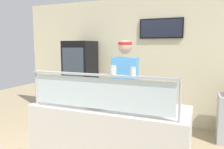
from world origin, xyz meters
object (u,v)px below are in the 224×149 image
(pepper_flake_shaker, at_px, (133,72))
(worker_figure, at_px, (125,89))
(pizza_tray, at_px, (102,103))
(pizza_server, at_px, (104,102))
(parmesan_shaker, at_px, (113,71))
(drink_fridge, at_px, (81,81))

(pepper_flake_shaker, distance_m, worker_figure, 1.22)
(pizza_tray, height_order, pepper_flake_shaker, pepper_flake_shaker)
(pizza_server, bearing_deg, parmesan_shaker, -53.31)
(pizza_server, bearing_deg, pizza_tray, 142.77)
(pizza_server, height_order, drink_fridge, drink_fridge)
(parmesan_shaker, xyz_separation_m, pepper_flake_shaker, (0.21, 0.00, -0.00))
(worker_figure, height_order, drink_fridge, drink_fridge)
(pizza_server, bearing_deg, worker_figure, 85.91)
(worker_figure, distance_m, drink_fridge, 1.81)
(worker_figure, bearing_deg, parmesan_shaker, -77.66)
(pepper_flake_shaker, bearing_deg, drink_fridge, 131.13)
(parmesan_shaker, relative_size, pepper_flake_shaker, 1.08)
(pizza_tray, bearing_deg, pepper_flake_shaker, -33.14)
(pizza_tray, height_order, drink_fridge, drink_fridge)
(parmesan_shaker, height_order, pepper_flake_shaker, parmesan_shaker)
(parmesan_shaker, xyz_separation_m, worker_figure, (-0.23, 1.06, -0.41))
(pizza_tray, relative_size, worker_figure, 0.28)
(pizza_server, distance_m, parmesan_shaker, 0.58)
(worker_figure, xyz_separation_m, drink_fridge, (-1.44, 1.10, -0.12))
(pizza_server, distance_m, drink_fridge, 2.34)
(parmesan_shaker, height_order, drink_fridge, drink_fridge)
(parmesan_shaker, relative_size, worker_figure, 0.06)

